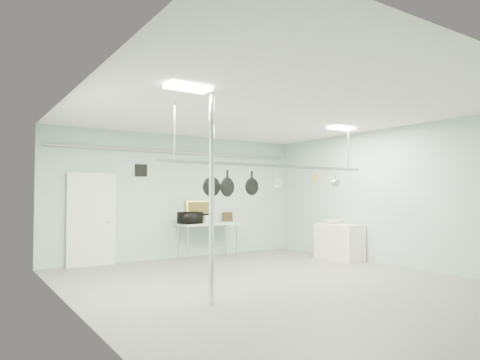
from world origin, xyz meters
TOP-DOWN VIEW (x-y plane):
  - floor at (0.00, 0.00)m, footprint 8.00×8.00m
  - ceiling at (0.00, 0.00)m, footprint 7.00×8.00m
  - back_wall at (0.00, 3.99)m, footprint 7.00×0.02m
  - right_wall at (3.49, 0.00)m, footprint 0.02×8.00m
  - door at (-2.30, 3.94)m, footprint 1.10×0.10m
  - wall_vent at (-1.10, 3.97)m, footprint 0.30×0.04m
  - conduit_pipe at (0.00, 3.90)m, footprint 6.60×0.07m
  - chrome_pole at (-1.70, -0.60)m, footprint 0.08×0.08m
  - prep_table at (0.60, 3.60)m, footprint 1.60×0.70m
  - side_cabinet at (3.15, 1.40)m, footprint 0.60×1.20m
  - pot_rack at (0.20, 0.30)m, footprint 4.80×0.06m
  - light_panel_left at (-2.20, -0.80)m, footprint 0.65×0.30m
  - light_panel_right at (2.40, 0.60)m, footprint 0.65×0.30m
  - microwave at (0.03, 3.51)m, footprint 0.62×0.49m
  - coffee_canister at (0.54, 3.59)m, footprint 0.17×0.17m
  - painting_large at (0.52, 3.90)m, footprint 0.78×0.16m
  - painting_small at (1.40, 3.90)m, footprint 0.30×0.09m
  - fruit_bowl at (3.18, 1.67)m, footprint 0.50×0.50m
  - skillet_left at (-1.18, 0.30)m, footprint 0.35×0.06m
  - skillet_mid at (-0.86, 0.30)m, footprint 0.35×0.15m
  - skillet_right at (-0.32, 0.30)m, footprint 0.33×0.10m
  - whisk at (0.30, 0.30)m, footprint 0.17×0.17m
  - grater at (1.31, 0.30)m, footprint 0.08×0.03m
  - saucepan at (1.89, 0.30)m, footprint 0.17×0.13m
  - fruit_cluster at (3.18, 1.67)m, footprint 0.24×0.24m

SIDE VIEW (x-z plane):
  - floor at x=0.00m, z-range 0.00..0.00m
  - side_cabinet at x=3.15m, z-range 0.00..0.90m
  - prep_table at x=0.60m, z-range 0.38..1.28m
  - fruit_bowl at x=3.18m, z-range 0.90..1.00m
  - fruit_cluster at x=3.18m, z-range 0.95..1.04m
  - coffee_canister at x=0.54m, z-range 0.91..1.11m
  - painting_small at x=1.40m, z-range 0.90..1.16m
  - door at x=-2.30m, z-range -0.05..2.15m
  - microwave at x=0.03m, z-range 0.91..1.21m
  - painting_large at x=0.52m, z-range 0.90..1.49m
  - back_wall at x=0.00m, z-range 0.00..3.20m
  - right_wall at x=3.49m, z-range 0.00..3.20m
  - chrome_pole at x=-1.70m, z-range 0.00..3.20m
  - skillet_mid at x=-0.86m, z-range 1.60..2.09m
  - skillet_left at x=-1.18m, z-range 1.62..2.09m
  - skillet_right at x=-0.32m, z-range 1.65..2.09m
  - whisk at x=0.30m, z-range 1.80..2.09m
  - saucepan at x=1.89m, z-range 1.82..2.09m
  - grater at x=1.31m, z-range 1.89..2.09m
  - pot_rack at x=0.20m, z-range 1.73..2.73m
  - wall_vent at x=-1.10m, z-range 2.10..2.40m
  - conduit_pipe at x=0.00m, z-range 2.71..2.79m
  - light_panel_left at x=-2.20m, z-range 3.14..3.19m
  - light_panel_right at x=2.40m, z-range 3.14..3.19m
  - ceiling at x=0.00m, z-range 3.18..3.20m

